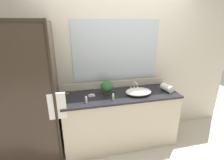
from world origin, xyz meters
name	(u,v)px	position (x,y,z in m)	size (l,w,h in m)	color
ground_plane	(120,142)	(0.00, 0.00, 0.00)	(8.00, 8.00, 0.00)	beige
wall_back_with_mirror	(116,64)	(0.00, 0.34, 1.31)	(4.40, 0.06, 2.60)	beige
vanity_cabinet	(121,119)	(0.00, 0.01, 0.45)	(1.80, 0.58, 0.90)	beige
shower_enclosure	(28,101)	(-1.27, -0.19, 1.02)	(1.20, 0.59, 2.00)	#2D2319
sink_basin	(138,92)	(0.26, -0.05, 0.94)	(0.41, 0.31, 0.08)	white
faucet	(134,87)	(0.26, 0.14, 0.95)	(0.17, 0.15, 0.15)	silver
potted_plant	(107,87)	(-0.21, 0.08, 1.02)	(0.20, 0.20, 0.21)	#473828
soap_dish	(92,95)	(-0.46, 0.05, 0.91)	(0.10, 0.07, 0.04)	silver
amenity_bottle_shampoo	(113,97)	(-0.17, -0.15, 0.94)	(0.03, 0.03, 0.09)	silver
amenity_bottle_body_wash	(86,100)	(-0.55, -0.16, 0.95)	(0.03, 0.03, 0.10)	white
rolled_towel_near_edge	(167,88)	(0.76, -0.03, 0.96)	(0.11, 0.11, 0.21)	white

